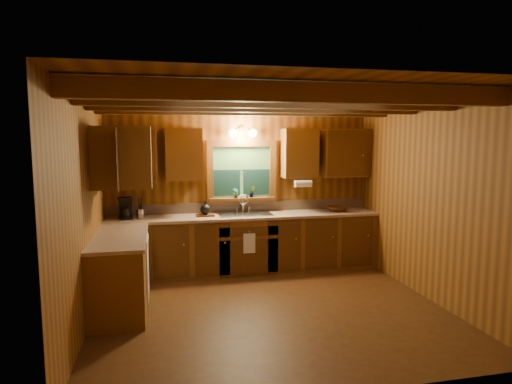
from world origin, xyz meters
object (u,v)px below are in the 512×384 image
object	(u,v)px
sink	(245,217)
cutting_board	(205,215)
coffee_maker	(125,208)
wicker_basket	(337,209)

from	to	relation	value
sink	cutting_board	distance (m)	0.62
sink	coffee_maker	size ratio (longest dim) A/B	2.55
coffee_maker	sink	bearing A→B (deg)	-12.10
cutting_board	wicker_basket	world-z (taller)	wicker_basket
coffee_maker	cutting_board	size ratio (longest dim) A/B	1.18
sink	coffee_maker	xyz separation A→B (m)	(-1.79, 0.03, 0.20)
sink	coffee_maker	bearing A→B (deg)	179.01
coffee_maker	cutting_board	bearing A→B (deg)	-12.51
sink	cutting_board	world-z (taller)	sink
coffee_maker	cutting_board	distance (m)	1.18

